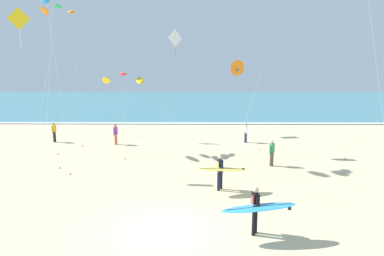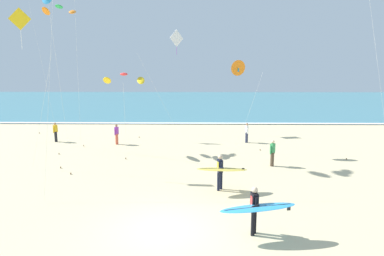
{
  "view_description": "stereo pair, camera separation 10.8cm",
  "coord_description": "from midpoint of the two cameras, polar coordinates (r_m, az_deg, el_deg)",
  "views": [
    {
      "loc": [
        1.09,
        -10.5,
        5.46
      ],
      "look_at": [
        0.93,
        4.28,
        2.93
      ],
      "focal_mm": 29.85,
      "sensor_mm": 36.0,
      "label": 1
    },
    {
      "loc": [
        1.2,
        -10.49,
        5.46
      ],
      "look_at": [
        0.93,
        4.28,
        2.93
      ],
      "focal_mm": 29.85,
      "sensor_mm": 36.0,
      "label": 2
    }
  ],
  "objects": [
    {
      "name": "ground_plane",
      "position": [
        11.88,
        -5.21,
        -17.68
      ],
      "size": [
        160.0,
        160.0,
        0.0
      ],
      "primitive_type": "plane",
      "color": "beige"
    },
    {
      "name": "ocean_water",
      "position": [
        64.54,
        -0.4,
        4.89
      ],
      "size": [
        160.0,
        60.0,
        0.08
      ],
      "primitive_type": "cube",
      "color": "teal",
      "rests_on": "ground"
    },
    {
      "name": "shoreline_foam",
      "position": [
        35.03,
        -1.26,
        0.88
      ],
      "size": [
        160.0,
        0.94,
        0.01
      ],
      "primitive_type": "cube",
      "color": "white",
      "rests_on": "ocean_water"
    },
    {
      "name": "surfer_lead",
      "position": [
        11.15,
        11.26,
        -13.74
      ],
      "size": [
        2.59,
        1.08,
        1.71
      ],
      "color": "black",
      "rests_on": "ground"
    },
    {
      "name": "surfer_trailing",
      "position": [
        15.0,
        5.04,
        -7.41
      ],
      "size": [
        2.5,
        1.18,
        1.71
      ],
      "color": "black",
      "rests_on": "ground"
    },
    {
      "name": "kite_delta_amber_near",
      "position": [
        21.88,
        7.91,
        10.52
      ],
      "size": [
        2.4,
        1.05,
        6.36
      ],
      "color": "orange",
      "rests_on": "ground"
    },
    {
      "name": "kite_arc_scarlet_high",
      "position": [
        22.29,
        -12.33,
        8.65
      ],
      "size": [
        2.95,
        2.82,
        5.52
      ],
      "color": "yellow",
      "rests_on": "ground"
    },
    {
      "name": "kite_diamond_golden_low",
      "position": [
        20.09,
        -28.5,
        15.89
      ],
      "size": [
        2.13,
        0.39,
        8.92
      ],
      "color": "yellow",
      "rests_on": "ground"
    },
    {
      "name": "kite_diamond_ivory_distant",
      "position": [
        29.79,
        -3.24,
        15.33
      ],
      "size": [
        3.72,
        3.33,
        9.36
      ],
      "color": "white",
      "rests_on": "ground"
    },
    {
      "name": "kite_arc_emerald_extra",
      "position": [
        26.17,
        -22.95,
        18.83
      ],
      "size": [
        2.45,
        3.57,
        10.29
      ],
      "color": "orange",
      "rests_on": "ground"
    },
    {
      "name": "bystander_green_top",
      "position": [
        19.59,
        13.92,
        -4.3
      ],
      "size": [
        0.37,
        0.38,
        1.59
      ],
      "color": "#4C3D2D",
      "rests_on": "ground"
    },
    {
      "name": "bystander_white_top",
      "position": [
        25.8,
        9.46,
        -0.8
      ],
      "size": [
        0.22,
        0.5,
        1.59
      ],
      "color": "#2D334C",
      "rests_on": "ground"
    },
    {
      "name": "bystander_purple_top",
      "position": [
        25.44,
        -13.61,
        -1.09
      ],
      "size": [
        0.29,
        0.47,
        1.59
      ],
      "color": "#D8593F",
      "rests_on": "ground"
    },
    {
      "name": "bystander_yellow_top",
      "position": [
        27.94,
        -23.51,
        -0.68
      ],
      "size": [
        0.27,
        0.48,
        1.59
      ],
      "color": "black",
      "rests_on": "ground"
    }
  ]
}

